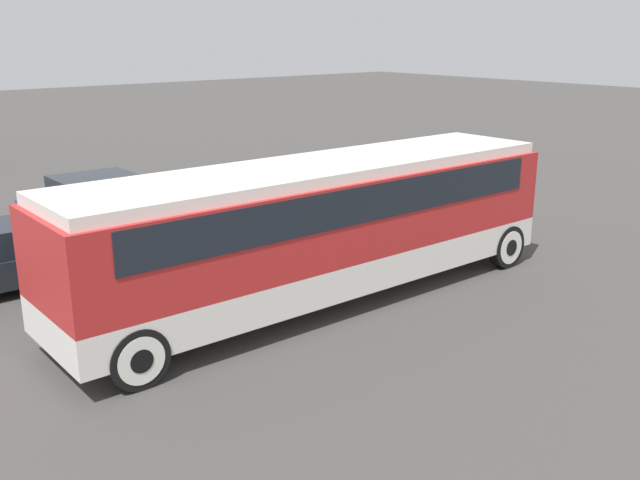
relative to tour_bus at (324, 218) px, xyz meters
The scene contains 4 objects.
ground_plane 1.75m from the tour_bus, behind, with size 120.00×120.00×0.00m, color #423F3D.
tour_bus is the anchor object (origin of this frame).
parked_car_near 6.70m from the tour_bus, 133.13° to the left, with size 4.58×1.81×1.45m.
parked_car_mid 8.61m from the tour_bus, 98.56° to the left, with size 4.15×1.92×1.51m.
Camera 1 is at (-8.85, -10.76, 5.43)m, focal length 40.00 mm.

